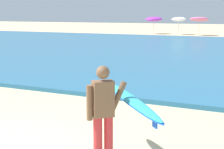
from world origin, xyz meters
The scene contains 5 objects.
sea centered at (0.00, 18.72, 0.07)m, with size 120.00×28.00×0.14m, color teal.
surfer_with_board centered at (2.37, 0.73, 1.02)m, with size 1.89×2.01×1.73m.
beach_umbrella_0 centered at (-8.87, 37.19, 1.84)m, with size 2.12×2.16×2.21m.
beach_umbrella_1 centered at (-5.65, 37.02, 1.84)m, with size 1.73×1.76×2.16m.
beach_umbrella_2 centered at (-3.10, 36.46, 1.88)m, with size 2.17×2.20×2.22m.
Camera 1 is at (4.64, -4.29, 2.56)m, focal length 54.78 mm.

